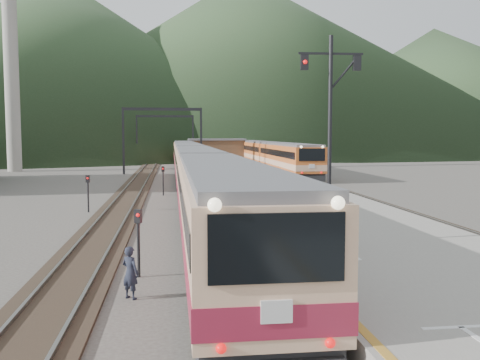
{
  "coord_description": "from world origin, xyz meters",
  "views": [
    {
      "loc": [
        -1.74,
        -10.28,
        4.73
      ],
      "look_at": [
        2.33,
        21.65,
        2.0
      ],
      "focal_mm": 40.0,
      "sensor_mm": 36.0,
      "label": 1
    }
  ],
  "objects": [
    {
      "name": "platform",
      "position": [
        5.6,
        38.0,
        0.5
      ],
      "size": [
        8.0,
        100.0,
        1.0
      ],
      "primitive_type": "cube",
      "color": "gray",
      "rests_on": "ground"
    },
    {
      "name": "track_far",
      "position": [
        -5.0,
        40.0,
        0.07
      ],
      "size": [
        2.6,
        200.0,
        0.23
      ],
      "color": "black",
      "rests_on": "ground"
    },
    {
      "name": "station_shed",
      "position": [
        5.6,
        78.0,
        2.57
      ],
      "size": [
        9.4,
        4.4,
        3.1
      ],
      "color": "brown",
      "rests_on": "platform"
    },
    {
      "name": "hill_c",
      "position": [
        110.0,
        210.0,
        25.0
      ],
      "size": [
        160.0,
        160.0,
        50.0
      ],
      "primitive_type": "cone",
      "color": "#2C4425",
      "rests_on": "ground"
    },
    {
      "name": "track_second",
      "position": [
        11.5,
        40.0,
        0.07
      ],
      "size": [
        2.6,
        200.0,
        0.23
      ],
      "color": "black",
      "rests_on": "ground"
    },
    {
      "name": "track_main",
      "position": [
        0.0,
        40.0,
        0.07
      ],
      "size": [
        2.6,
        200.0,
        0.23
      ],
      "color": "black",
      "rests_on": "ground"
    },
    {
      "name": "gantry_near",
      "position": [
        -2.85,
        55.0,
        5.59
      ],
      "size": [
        9.55,
        0.25,
        8.0
      ],
      "color": "black",
      "rests_on": "ground"
    },
    {
      "name": "worker",
      "position": [
        -2.97,
        5.11,
        0.77
      ],
      "size": [
        0.67,
        0.64,
        1.54
      ],
      "primitive_type": "imported",
      "rotation": [
        0.0,
        0.0,
        2.47
      ],
      "color": "#202433",
      "rests_on": "ground"
    },
    {
      "name": "short_signal_a",
      "position": [
        -2.87,
        7.47,
        1.46
      ],
      "size": [
        0.27,
        0.23,
        2.27
      ],
      "color": "black",
      "rests_on": "ground"
    },
    {
      "name": "gantry_far",
      "position": [
        -2.85,
        80.0,
        5.59
      ],
      "size": [
        9.55,
        0.25,
        8.0
      ],
      "color": "black",
      "rests_on": "ground"
    },
    {
      "name": "smokestack",
      "position": [
        -22.0,
        62.0,
        15.0
      ],
      "size": [
        1.8,
        1.8,
        30.0
      ],
      "primitive_type": "cylinder",
      "color": "#9E998E",
      "rests_on": "ground"
    },
    {
      "name": "short_signal_b",
      "position": [
        -2.45,
        31.61,
        1.46
      ],
      "size": [
        0.25,
        0.2,
        2.27
      ],
      "color": "black",
      "rests_on": "ground"
    },
    {
      "name": "hill_b",
      "position": [
        30.0,
        230.0,
        37.5
      ],
      "size": [
        220.0,
        220.0,
        75.0
      ],
      "primitive_type": "cone",
      "color": "#2C4425",
      "rests_on": "ground"
    },
    {
      "name": "main_train",
      "position": [
        0.0,
        37.76,
        1.98
      ],
      "size": [
        2.87,
        78.61,
        3.5
      ],
      "color": "#E0AE89",
      "rests_on": "track_main"
    },
    {
      "name": "short_signal_c",
      "position": [
        -6.86,
        23.06,
        1.46
      ],
      "size": [
        0.23,
        0.18,
        2.27
      ],
      "color": "black",
      "rests_on": "ground"
    },
    {
      "name": "second_train",
      "position": [
        11.5,
        71.14,
        2.12
      ],
      "size": [
        3.1,
        63.59,
        3.79
      ],
      "color": "#CA6027",
      "rests_on": "track_second"
    },
    {
      "name": "hill_a",
      "position": [
        -40.0,
        190.0,
        30.0
      ],
      "size": [
        180.0,
        180.0,
        60.0
      ],
      "primitive_type": "cone",
      "color": "#2C4425",
      "rests_on": "ground"
    },
    {
      "name": "signal_mast",
      "position": [
        3.58,
        7.35,
        5.29
      ],
      "size": [
        2.2,
        0.25,
        7.04
      ],
      "color": "black",
      "rests_on": "platform"
    }
  ]
}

